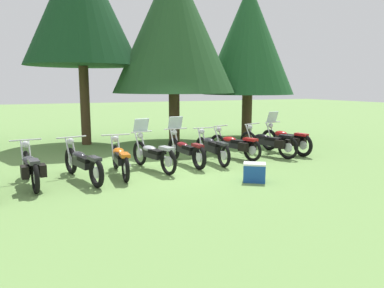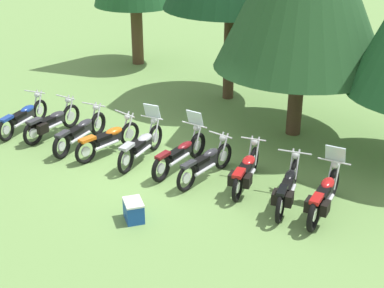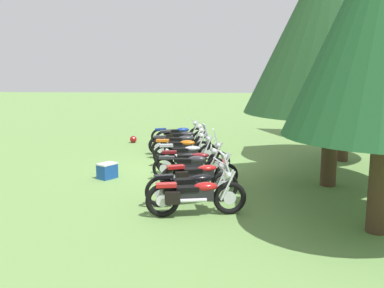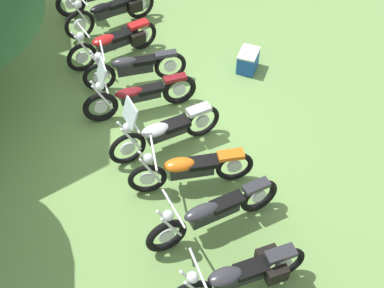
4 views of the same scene
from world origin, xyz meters
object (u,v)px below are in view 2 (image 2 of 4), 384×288
(motorcycle_5, at_px, (181,153))
(motorcycle_6, at_px, (206,162))
(motorcycle_4, at_px, (142,144))
(motorcycle_9, at_px, (324,195))
(motorcycle_2, at_px, (81,131))
(motorcycle_7, at_px, (246,170))
(motorcycle_0, at_px, (24,116))
(picnic_cooler, at_px, (134,210))
(motorcycle_1, at_px, (51,122))
(motorcycle_3, at_px, (109,139))
(motorcycle_8, at_px, (287,187))

(motorcycle_5, xyz_separation_m, motorcycle_6, (0.83, -0.05, 0.00))
(motorcycle_4, distance_m, motorcycle_9, 4.89)
(motorcycle_2, height_order, motorcycle_7, motorcycle_2)
(motorcycle_0, relative_size, picnic_cooler, 3.39)
(motorcycle_2, bearing_deg, motorcycle_7, -92.67)
(motorcycle_4, xyz_separation_m, motorcycle_6, (1.91, 0.22, -0.02))
(motorcycle_1, bearing_deg, motorcycle_5, -86.07)
(motorcycle_2, height_order, motorcycle_3, motorcycle_2)
(motorcycle_8, bearing_deg, motorcycle_7, 65.66)
(motorcycle_2, height_order, motorcycle_6, motorcycle_2)
(motorcycle_2, bearing_deg, motorcycle_9, -95.38)
(motorcycle_3, relative_size, motorcycle_7, 1.06)
(picnic_cooler, bearing_deg, motorcycle_9, 41.50)
(motorcycle_1, bearing_deg, motorcycle_2, -92.06)
(motorcycle_9, distance_m, picnic_cooler, 4.09)
(motorcycle_9, bearing_deg, motorcycle_3, 86.83)
(motorcycle_6, bearing_deg, motorcycle_5, 86.68)
(motorcycle_0, bearing_deg, picnic_cooler, -121.98)
(motorcycle_1, height_order, motorcycle_6, motorcycle_1)
(motorcycle_4, height_order, picnic_cooler, motorcycle_4)
(motorcycle_2, height_order, motorcycle_4, motorcycle_4)
(motorcycle_1, relative_size, motorcycle_8, 0.99)
(motorcycle_7, distance_m, picnic_cooler, 2.89)
(motorcycle_9, bearing_deg, motorcycle_0, 86.93)
(motorcycle_6, bearing_deg, motorcycle_8, -86.38)
(motorcycle_2, bearing_deg, picnic_cooler, -128.94)
(motorcycle_1, height_order, motorcycle_5, motorcycle_5)
(motorcycle_7, height_order, picnic_cooler, motorcycle_7)
(motorcycle_0, xyz_separation_m, motorcycle_2, (2.13, 0.28, -0.00))
(motorcycle_5, bearing_deg, picnic_cooler, -167.76)
(motorcycle_2, relative_size, motorcycle_9, 1.06)
(motorcycle_3, relative_size, picnic_cooler, 3.37)
(motorcycle_4, distance_m, motorcycle_5, 1.11)
(motorcycle_4, bearing_deg, motorcycle_1, 85.71)
(motorcycle_5, height_order, motorcycle_8, motorcycle_5)
(motorcycle_1, height_order, motorcycle_8, motorcycle_8)
(motorcycle_9, bearing_deg, motorcycle_4, 85.40)
(motorcycle_2, bearing_deg, motorcycle_8, -95.77)
(motorcycle_7, bearing_deg, motorcycle_1, 80.94)
(motorcycle_6, distance_m, motorcycle_9, 2.97)
(motorcycle_7, bearing_deg, motorcycle_9, -107.24)
(motorcycle_2, bearing_deg, motorcycle_6, -93.85)
(motorcycle_6, xyz_separation_m, motorcycle_7, (0.97, 0.25, -0.01))
(motorcycle_0, xyz_separation_m, motorcycle_1, (0.99, 0.20, 0.01))
(motorcycle_1, xyz_separation_m, motorcycle_5, (4.13, 0.73, -0.00))
(motorcycle_4, distance_m, motorcycle_7, 2.92)
(motorcycle_1, relative_size, motorcycle_6, 1.01)
(motorcycle_0, distance_m, motorcycle_6, 6.01)
(motorcycle_0, bearing_deg, motorcycle_3, -99.56)
(motorcycle_1, distance_m, motorcycle_8, 7.15)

